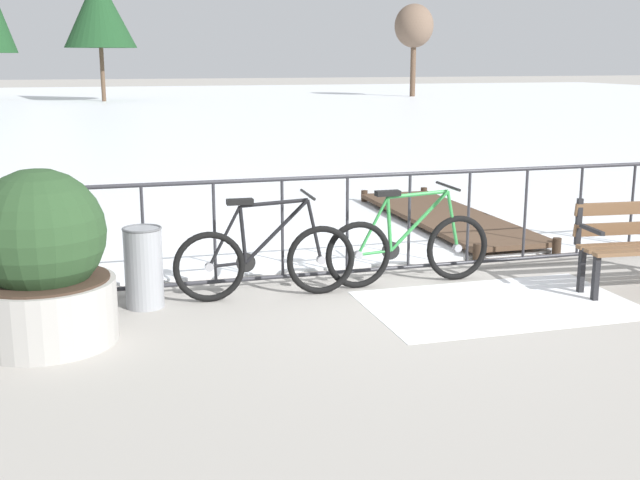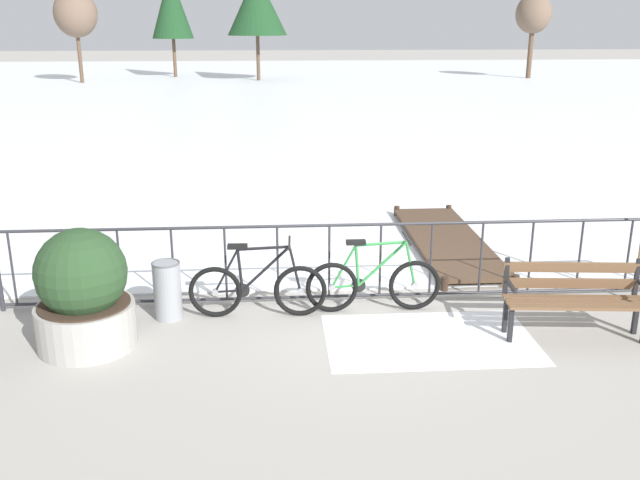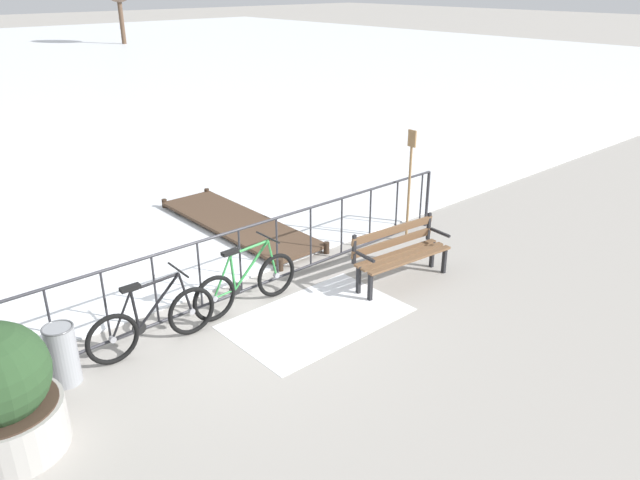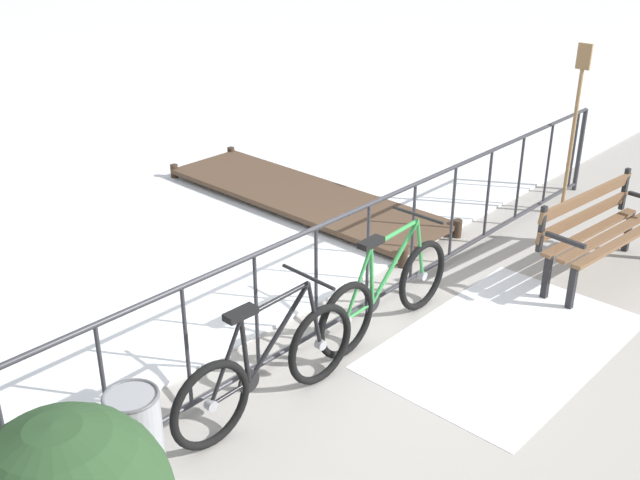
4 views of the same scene
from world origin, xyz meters
The scene contains 11 objects.
ground_plane centered at (0.00, 0.00, 0.00)m, with size 160.00×160.00×0.00m, color #9E9991.
frozen_pond centered at (0.00, 28.40, 0.01)m, with size 80.00×56.00×0.03m, color white.
snow_patch centered at (0.74, -1.20, 0.00)m, with size 2.41×1.51×0.01m, color white.
railing_fence centered at (0.00, 0.00, 0.56)m, with size 9.06×0.06×1.07m.
bicycle_near_railing centered at (0.20, -0.32, 0.37)m, with size 1.71×0.52×0.97m.
bicycle_second centered at (-1.25, -0.39, 0.37)m, with size 1.71×0.52×0.97m.
planter_with_shrub centered at (-3.17, -1.08, 0.64)m, with size 1.10×1.10×1.38m.
trash_bin centered at (-2.36, -0.37, 0.37)m, with size 0.35×0.35×0.73m.
wooden_dock centered at (1.77, 2.18, 0.12)m, with size 1.10×3.86×0.20m.
tree_west_mid centered at (15.20, 35.62, 3.85)m, with size 2.17×2.17×5.11m.
tree_east_mid centered at (-1.77, 35.11, 4.44)m, with size 3.54×3.54×6.24m.
Camera 1 is at (-2.79, -7.47, 2.19)m, focal length 45.23 mm.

